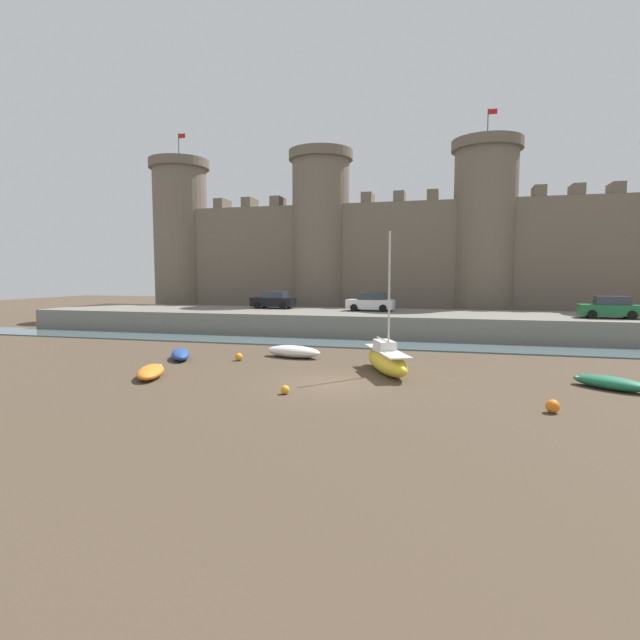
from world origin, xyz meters
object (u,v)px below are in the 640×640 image
object	(u,v)px
rowboat_midflat_right	(610,382)
mooring_buoy_off_centre	(553,406)
rowboat_near_channel_right	(151,371)
mooring_buoy_near_shore	(239,357)
car_quay_centre_east	(610,308)
rowboat_foreground_right	(293,351)
car_quay_centre_west	(371,302)
sailboat_midflat_left	(387,360)
mooring_buoy_mid_mud	(285,390)
car_quay_west	(273,300)
rowboat_midflat_centre	(180,354)

from	to	relation	value
rowboat_midflat_right	mooring_buoy_off_centre	bearing A→B (deg)	-123.87
rowboat_midflat_right	rowboat_near_channel_right	xyz separation A→B (m)	(-20.84, -2.89, -0.00)
mooring_buoy_near_shore	mooring_buoy_off_centre	bearing A→B (deg)	-25.19
rowboat_midflat_right	car_quay_centre_east	world-z (taller)	car_quay_centre_east
rowboat_foreground_right	car_quay_centre_west	size ratio (longest dim) A/B	0.90
sailboat_midflat_left	mooring_buoy_mid_mud	bearing A→B (deg)	-122.55
mooring_buoy_off_centre	car_quay_centre_west	bearing A→B (deg)	113.35
mooring_buoy_mid_mud	car_quay_west	distance (m)	26.94
rowboat_midflat_centre	car_quay_west	world-z (taller)	car_quay_west
rowboat_near_channel_right	sailboat_midflat_left	xyz separation A→B (m)	(10.96, 3.98, 0.39)
mooring_buoy_off_centre	mooring_buoy_near_shore	distance (m)	17.11
car_quay_centre_west	car_quay_centre_east	bearing A→B (deg)	-8.69
sailboat_midflat_left	mooring_buoy_mid_mud	distance (m)	6.60
sailboat_midflat_left	mooring_buoy_near_shore	size ratio (longest dim) A/B	15.82
mooring_buoy_near_shore	car_quay_centre_east	xyz separation A→B (m)	(23.13, 14.08, 2.35)
sailboat_midflat_left	mooring_buoy_off_centre	xyz separation A→B (m)	(6.73, -5.80, -0.44)
mooring_buoy_off_centre	car_quay_centre_east	bearing A→B (deg)	70.31
rowboat_near_channel_right	sailboat_midflat_left	size ratio (longest dim) A/B	0.47
rowboat_midflat_right	sailboat_midflat_left	world-z (taller)	sailboat_midflat_left
rowboat_midflat_centre	car_quay_centre_west	world-z (taller)	car_quay_centre_west
car_quay_centre_west	mooring_buoy_mid_mud	bearing A→B (deg)	-89.65
sailboat_midflat_left	mooring_buoy_mid_mud	size ratio (longest dim) A/B	19.04
rowboat_foreground_right	car_quay_centre_west	world-z (taller)	car_quay_centre_west
sailboat_midflat_left	car_quay_centre_east	distance (m)	21.27
rowboat_near_channel_right	rowboat_midflat_right	bearing A→B (deg)	7.89
mooring_buoy_mid_mud	mooring_buoy_near_shore	bearing A→B (deg)	126.56
mooring_buoy_off_centre	mooring_buoy_near_shore	size ratio (longest dim) A/B	1.09
rowboat_midflat_right	sailboat_midflat_left	size ratio (longest dim) A/B	0.45
rowboat_midflat_right	rowboat_near_channel_right	size ratio (longest dim) A/B	0.94
rowboat_foreground_right	car_quay_centre_east	size ratio (longest dim) A/B	0.90
sailboat_midflat_left	rowboat_foreground_right	xyz separation A→B (m)	(-6.04, 3.38, -0.31)
rowboat_midflat_centre	rowboat_foreground_right	size ratio (longest dim) A/B	0.84
mooring_buoy_mid_mud	car_quay_centre_west	distance (m)	23.99
rowboat_foreground_right	rowboat_near_channel_right	bearing A→B (deg)	-123.76
sailboat_midflat_left	mooring_buoy_mid_mud	xyz separation A→B (m)	(-3.54, -5.55, -0.50)
rowboat_midflat_centre	mooring_buoy_mid_mud	size ratio (longest dim) A/B	8.43
rowboat_near_channel_right	rowboat_foreground_right	bearing A→B (deg)	56.24
sailboat_midflat_left	car_quay_centre_west	bearing A→B (deg)	101.37
sailboat_midflat_left	car_quay_centre_east	size ratio (longest dim) A/B	1.70
rowboat_midflat_centre	rowboat_midflat_right	world-z (taller)	rowboat_midflat_centre
rowboat_foreground_right	car_quay_centre_west	distance (m)	15.29
rowboat_midflat_centre	rowboat_foreground_right	distance (m)	6.67
rowboat_midflat_right	mooring_buoy_near_shore	xyz separation A→B (m)	(-18.64, 2.58, -0.08)
mooring_buoy_off_centre	car_quay_centre_west	size ratio (longest dim) A/B	0.12
rowboat_near_channel_right	mooring_buoy_off_centre	xyz separation A→B (m)	(17.69, -1.81, -0.05)
rowboat_near_channel_right	car_quay_centre_east	distance (m)	32.08
mooring_buoy_mid_mud	mooring_buoy_near_shore	distance (m)	8.76
rowboat_foreground_right	mooring_buoy_near_shore	xyz separation A→B (m)	(-2.72, -1.89, -0.15)
rowboat_midflat_centre	mooring_buoy_off_centre	xyz separation A→B (m)	(19.01, -6.85, -0.07)
mooring_buoy_near_shore	car_quay_centre_west	bearing A→B (deg)	73.23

